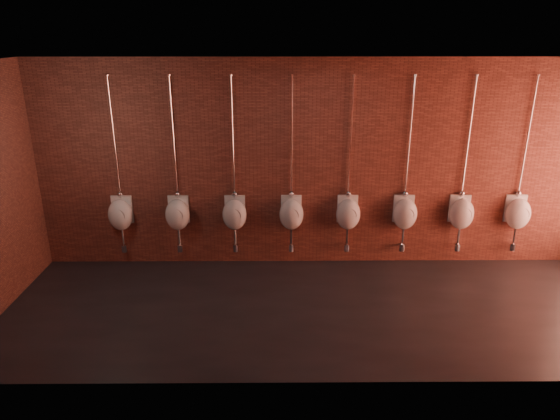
{
  "coord_description": "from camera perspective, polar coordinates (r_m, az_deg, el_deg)",
  "views": [
    {
      "loc": [
        -0.59,
        -5.89,
        3.54
      ],
      "look_at": [
        -0.54,
        0.9,
        1.1
      ],
      "focal_mm": 32.0,
      "sensor_mm": 36.0,
      "label": 1
    }
  ],
  "objects": [
    {
      "name": "urinal_2",
      "position": [
        7.76,
        -5.22,
        -0.37
      ],
      "size": [
        0.39,
        0.34,
        2.72
      ],
      "color": "white",
      "rests_on": "ground"
    },
    {
      "name": "urinal_1",
      "position": [
        7.88,
        -11.63,
        -0.38
      ],
      "size": [
        0.39,
        0.34,
        2.72
      ],
      "color": "white",
      "rests_on": "ground"
    },
    {
      "name": "ground",
      "position": [
        6.9,
        4.64,
        -11.19
      ],
      "size": [
        8.5,
        8.5,
        0.0
      ],
      "primitive_type": "plane",
      "color": "black",
      "rests_on": "ground"
    },
    {
      "name": "urinal_6",
      "position": [
        8.25,
        20.03,
        -0.28
      ],
      "size": [
        0.39,
        0.34,
        2.72
      ],
      "color": "white",
      "rests_on": "ground"
    },
    {
      "name": "urinal_4",
      "position": [
        7.81,
        7.8,
        -0.33
      ],
      "size": [
        0.39,
        0.34,
        2.72
      ],
      "color": "white",
      "rests_on": "ground"
    },
    {
      "name": "room_shell",
      "position": [
        6.11,
        5.15,
        5.21
      ],
      "size": [
        8.54,
        3.04,
        3.22
      ],
      "color": "black",
      "rests_on": "ground"
    },
    {
      "name": "urinal_0",
      "position": [
        8.1,
        -17.77,
        -0.39
      ],
      "size": [
        0.39,
        0.34,
        2.72
      ],
      "color": "white",
      "rests_on": "ground"
    },
    {
      "name": "urinal_3",
      "position": [
        7.73,
        1.31,
        -0.35
      ],
      "size": [
        0.39,
        0.34,
        2.72
      ],
      "color": "white",
      "rests_on": "ground"
    },
    {
      "name": "urinal_7",
      "position": [
        8.6,
        25.54,
        -0.25
      ],
      "size": [
        0.39,
        0.34,
        2.72
      ],
      "color": "white",
      "rests_on": "ground"
    },
    {
      "name": "urinal_5",
      "position": [
        7.98,
        14.08,
        -0.31
      ],
      "size": [
        0.39,
        0.34,
        2.72
      ],
      "color": "white",
      "rests_on": "ground"
    }
  ]
}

